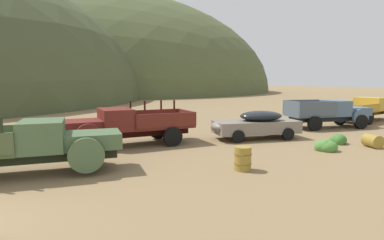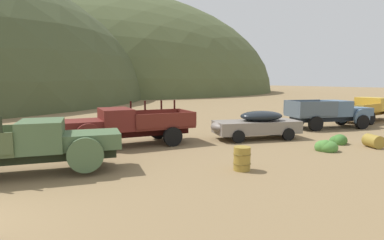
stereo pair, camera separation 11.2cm
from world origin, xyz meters
TOP-DOWN VIEW (x-y plane):
  - hill_center at (24.31, 81.09)m, footprint 96.25×78.77m
  - truck_weathered_green at (2.44, 3.74)m, footprint 6.65×3.05m
  - truck_oxblood at (6.22, 7.01)m, footprint 6.68×2.87m
  - car_primer_gray at (13.45, 5.33)m, footprint 5.26×2.95m
  - truck_chalk_blue at (21.06, 6.00)m, footprint 6.11×3.47m
  - truck_faded_yellow at (26.90, 7.13)m, footprint 6.45×3.16m
  - oil_drum_foreground at (17.02, 0.69)m, footprint 0.89×1.02m
  - oil_drum_by_truck at (8.97, 0.63)m, footprint 0.65×0.65m
  - bush_lone_scrub at (16.35, 2.09)m, footprint 0.89×0.86m
  - bush_front_right at (14.35, 1.29)m, footprint 0.95×0.96m
  - bush_front_left at (4.13, 10.04)m, footprint 0.94×0.90m

SIDE VIEW (x-z plane):
  - hill_center at x=24.31m, z-range -26.45..26.45m
  - bush_lone_scrub at x=16.35m, z-range -0.15..0.48m
  - bush_front_right at x=14.35m, z-range -0.16..0.52m
  - bush_front_left at x=4.13m, z-range -0.23..0.73m
  - oil_drum_foreground at x=17.02m, z-range 0.00..0.64m
  - oil_drum_by_truck at x=8.97m, z-range 0.00..0.87m
  - car_primer_gray at x=13.45m, z-range 0.03..1.60m
  - truck_oxblood at x=6.22m, z-range -0.07..2.09m
  - truck_faded_yellow at x=26.90m, z-range 0.07..1.96m
  - truck_chalk_blue at x=21.06m, z-range 0.06..1.97m
  - truck_weathered_green at x=2.44m, z-range -0.06..2.10m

